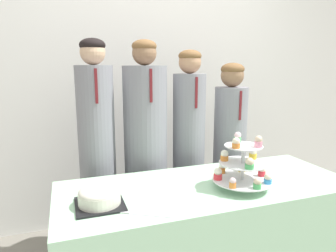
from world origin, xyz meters
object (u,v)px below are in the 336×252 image
(round_cake, at_px, (99,195))
(student_2, at_px, (189,154))
(student_1, at_px, (146,158))
(student_3, at_px, (229,156))
(cupcake_stand, at_px, (242,165))
(student_0, at_px, (98,160))
(cake_knife, at_px, (132,213))

(round_cake, relative_size, student_2, 0.15)
(student_1, relative_size, student_2, 1.04)
(round_cake, relative_size, student_3, 0.16)
(cupcake_stand, relative_size, student_0, 0.21)
(student_2, xyz_separation_m, student_3, (0.36, -0.00, -0.05))
(student_0, xyz_separation_m, student_3, (1.05, -0.00, -0.07))
(round_cake, height_order, student_1, student_1)
(round_cake, xyz_separation_m, student_0, (0.06, 0.66, -0.02))
(cake_knife, relative_size, student_2, 0.17)
(student_1, bearing_deg, student_2, -0.00)
(cupcake_stand, bearing_deg, student_2, 92.12)
(cupcake_stand, height_order, student_1, student_1)
(student_1, distance_m, student_3, 0.71)
(student_0, height_order, student_3, student_0)
(student_1, bearing_deg, student_3, -0.00)
(cupcake_stand, bearing_deg, student_0, 135.72)
(student_0, height_order, student_2, student_0)
(round_cake, relative_size, cake_knife, 0.89)
(cupcake_stand, distance_m, student_0, 1.01)
(round_cake, xyz_separation_m, student_3, (1.11, 0.66, -0.10))
(student_1, xyz_separation_m, student_3, (0.70, -0.00, -0.05))
(round_cake, height_order, student_3, student_3)
(cupcake_stand, xyz_separation_m, student_3, (0.33, 0.70, -0.18))
(student_0, distance_m, student_1, 0.35)
(cake_knife, relative_size, student_1, 0.16)
(cupcake_stand, height_order, student_0, student_0)
(cake_knife, xyz_separation_m, student_2, (0.62, 0.79, -0.00))
(student_0, relative_size, student_1, 1.00)
(student_2, bearing_deg, round_cake, -138.78)
(student_2, bearing_deg, cupcake_stand, -87.88)
(cake_knife, bearing_deg, student_0, 124.72)
(cupcake_stand, distance_m, student_2, 0.71)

